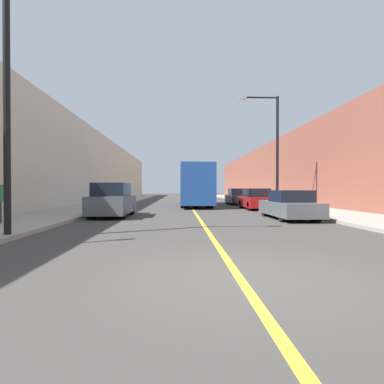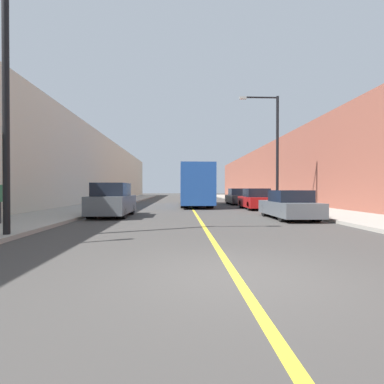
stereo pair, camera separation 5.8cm
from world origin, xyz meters
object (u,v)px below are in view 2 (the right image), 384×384
at_px(car_right_far, 238,197).
at_px(bus, 195,185).
at_px(car_right_mid, 256,200).
at_px(street_lamp_left, 14,78).
at_px(street_lamp_right, 274,144).
at_px(car_right_near, 289,206).
at_px(parked_suv_left, 112,201).

bearing_deg(car_right_far, bus, -155.08).
relative_size(car_right_mid, street_lamp_left, 0.54).
bearing_deg(bus, car_right_mid, -48.05).
distance_m(car_right_mid, car_right_far, 6.74).
bearing_deg(street_lamp_right, car_right_near, -101.51).
distance_m(car_right_near, street_lamp_right, 8.00).
distance_m(parked_suv_left, car_right_mid, 10.84).
bearing_deg(car_right_mid, street_lamp_left, -129.44).
relative_size(car_right_near, car_right_far, 1.02).
xyz_separation_m(bus, street_lamp_right, (5.50, -5.23, 2.92)).
height_order(car_right_mid, street_lamp_left, street_lamp_left).
xyz_separation_m(street_lamp_left, street_lamp_right, (11.77, 12.35, -0.05)).
bearing_deg(car_right_mid, bus, 131.95).
xyz_separation_m(car_right_near, car_right_far, (0.12, 13.93, 0.04)).
distance_m(parked_suv_left, car_right_far, 15.42).
bearing_deg(parked_suv_left, bus, 64.19).
bearing_deg(street_lamp_left, car_right_mid, 50.56).
distance_m(bus, street_lamp_right, 8.13).
xyz_separation_m(parked_suv_left, car_right_far, (9.26, 12.32, -0.15)).
distance_m(bus, street_lamp_left, 18.90).
relative_size(parked_suv_left, car_right_mid, 1.00).
relative_size(bus, car_right_far, 2.47).
xyz_separation_m(parked_suv_left, car_right_near, (9.14, -1.61, -0.19)).
distance_m(parked_suv_left, street_lamp_left, 8.35).
height_order(bus, car_right_far, bus).
xyz_separation_m(bus, parked_suv_left, (-5.00, -10.35, -1.00)).
distance_m(car_right_near, car_right_mid, 7.19).
distance_m(bus, car_right_far, 4.83).
relative_size(parked_suv_left, street_lamp_left, 0.54).
bearing_deg(street_lamp_left, car_right_near, 28.43).
bearing_deg(street_lamp_right, bus, 136.46).
xyz_separation_m(car_right_far, street_lamp_left, (-10.52, -19.56, 4.12)).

